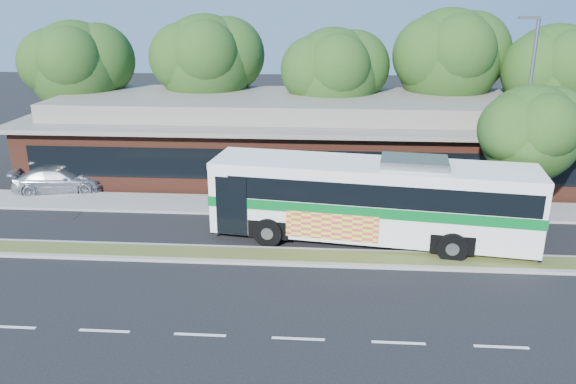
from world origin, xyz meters
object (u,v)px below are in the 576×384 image
sedan (59,180)px  sidewalk_tree (537,131)px  lamp_post (525,113)px  transit_bus (373,195)px

sedan → sidewalk_tree: size_ratio=0.74×
lamp_post → transit_bus: bearing=-153.4°
sidewalk_tree → transit_bus: bearing=-158.7°
transit_bus → sedan: (-16.11, 5.39, -1.40)m
sidewalk_tree → sedan: bearing=173.8°
transit_bus → sidewalk_tree: 8.14m
lamp_post → sedan: bearing=175.2°
lamp_post → sedan: 23.48m
lamp_post → transit_bus: 8.22m
lamp_post → sidewalk_tree: (0.41, -0.60, -0.66)m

